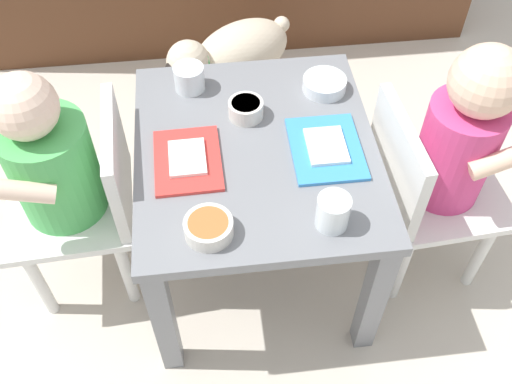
% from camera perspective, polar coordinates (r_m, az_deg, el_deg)
% --- Properties ---
extents(ground_plane, '(7.00, 7.00, 0.00)m').
position_cam_1_polar(ground_plane, '(1.54, 0.00, -6.52)').
color(ground_plane, beige).
extents(dining_table, '(0.51, 0.57, 0.42)m').
position_cam_1_polar(dining_table, '(1.26, 0.00, 2.10)').
color(dining_table, slate).
rests_on(dining_table, ground).
extents(seated_child_left, '(0.29, 0.29, 0.64)m').
position_cam_1_polar(seated_child_left, '(1.27, -18.91, 2.28)').
color(seated_child_left, silver).
rests_on(seated_child_left, ground).
extents(seated_child_right, '(0.30, 0.30, 0.66)m').
position_cam_1_polar(seated_child_right, '(1.29, 18.86, 4.19)').
color(seated_child_right, silver).
rests_on(seated_child_right, ground).
extents(dog, '(0.41, 0.31, 0.32)m').
position_cam_1_polar(dog, '(1.79, -2.29, 13.37)').
color(dog, beige).
rests_on(dog, ground).
extents(food_tray_left, '(0.14, 0.18, 0.02)m').
position_cam_1_polar(food_tray_left, '(1.18, -6.78, 3.20)').
color(food_tray_left, red).
rests_on(food_tray_left, dining_table).
extents(food_tray_right, '(0.15, 0.19, 0.02)m').
position_cam_1_polar(food_tray_right, '(1.21, 6.94, 4.36)').
color(food_tray_right, '#388CD8').
rests_on(food_tray_right, dining_table).
extents(water_cup_left, '(0.07, 0.07, 0.06)m').
position_cam_1_polar(water_cup_left, '(1.34, -6.60, 11.00)').
color(water_cup_left, white).
rests_on(water_cup_left, dining_table).
extents(water_cup_right, '(0.06, 0.06, 0.07)m').
position_cam_1_polar(water_cup_right, '(1.07, 7.59, -2.11)').
color(water_cup_right, white).
rests_on(water_cup_right, dining_table).
extents(cereal_bowl_left_side, '(0.08, 0.08, 0.04)m').
position_cam_1_polar(cereal_bowl_left_side, '(1.26, -1.01, 8.24)').
color(cereal_bowl_left_side, silver).
rests_on(cereal_bowl_left_side, dining_table).
extents(cereal_bowl_right_side, '(0.09, 0.09, 0.03)m').
position_cam_1_polar(cereal_bowl_right_side, '(1.06, -4.71, -3.50)').
color(cereal_bowl_right_side, silver).
rests_on(cereal_bowl_right_side, dining_table).
extents(veggie_bowl_far, '(0.10, 0.10, 0.03)m').
position_cam_1_polar(veggie_bowl_far, '(1.34, 6.78, 10.58)').
color(veggie_bowl_far, white).
rests_on(veggie_bowl_far, dining_table).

